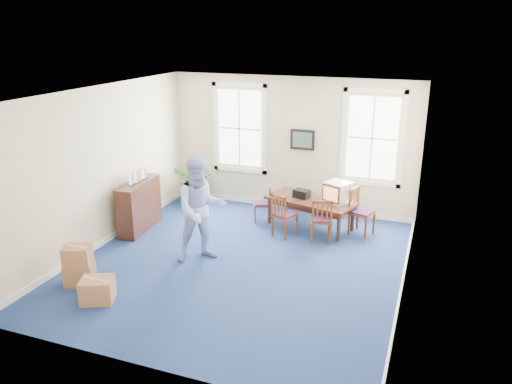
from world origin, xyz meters
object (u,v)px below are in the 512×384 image
(conference_table, at_px, (310,213))
(man, at_px, (201,209))
(credenza, at_px, (139,206))
(cardboard_boxes, at_px, (91,263))
(potted_plant, at_px, (197,182))
(chair_near_left, at_px, (285,215))
(crt_tv, at_px, (337,192))

(conference_table, xyz_separation_m, man, (-1.55, -2.28, 0.69))
(credenza, distance_m, cardboard_boxes, 2.47)
(conference_table, height_order, potted_plant, potted_plant)
(chair_near_left, relative_size, man, 0.47)
(conference_table, height_order, credenza, credenza)
(conference_table, bearing_deg, credenza, -142.96)
(conference_table, height_order, man, man)
(crt_tv, xyz_separation_m, potted_plant, (-3.58, 0.41, -0.28))
(conference_table, relative_size, chair_near_left, 2.02)
(conference_table, bearing_deg, man, -109.32)
(cardboard_boxes, bearing_deg, credenza, 103.06)
(cardboard_boxes, bearing_deg, conference_table, 52.45)
(chair_near_left, relative_size, cardboard_boxes, 0.73)
(chair_near_left, distance_m, man, 2.06)
(man, relative_size, potted_plant, 1.69)
(credenza, bearing_deg, man, -29.90)
(conference_table, relative_size, man, 0.95)
(potted_plant, bearing_deg, cardboard_boxes, -88.93)
(crt_tv, height_order, chair_near_left, crt_tv)
(credenza, bearing_deg, chair_near_left, 7.74)
(conference_table, distance_m, chair_near_left, 0.78)
(credenza, distance_m, potted_plant, 1.93)
(conference_table, xyz_separation_m, credenza, (-3.49, -1.42, 0.21))
(crt_tv, height_order, potted_plant, potted_plant)
(chair_near_left, xyz_separation_m, credenza, (-3.10, -0.76, 0.07))
(man, bearing_deg, crt_tv, 8.82)
(man, xyz_separation_m, potted_plant, (-1.46, 2.73, -0.42))
(conference_table, distance_m, man, 2.84)
(credenza, bearing_deg, conference_table, 16.05)
(crt_tv, bearing_deg, cardboard_boxes, -107.53)
(man, relative_size, cardboard_boxes, 1.56)
(conference_table, distance_m, credenza, 3.77)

